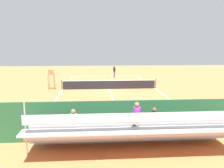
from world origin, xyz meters
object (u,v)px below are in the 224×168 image
bleacher_stand (130,131)px  courtside_bench (153,123)px  tennis_ball_near (112,79)px  umpire_chair (51,77)px  tennis_player (114,70)px  equipment_bag (115,132)px  tennis_net (109,84)px  tennis_racket (106,77)px

bleacher_stand → courtside_bench: size_ratio=5.03×
bleacher_stand → tennis_ball_near: bearing=-92.3°
umpire_chair → tennis_player: size_ratio=1.11×
bleacher_stand → equipment_bag: bleacher_stand is taller
umpire_chair → bleacher_stand: bearing=111.7°
courtside_bench → equipment_bag: 2.09m
equipment_bag → tennis_ball_near: size_ratio=13.64×
tennis_net → tennis_ball_near: (-0.87, -7.40, -0.47)m
courtside_bench → equipment_bag: size_ratio=2.00×
tennis_net → tennis_ball_near: 7.47m
bleacher_stand → umpire_chair: bleacher_stand is taller
courtside_bench → tennis_player: 22.91m
tennis_racket → equipment_bag: bearing=88.3°
tennis_net → tennis_player: (-1.35, -9.63, 0.51)m
courtside_bench → tennis_ball_near: courtside_bench is taller
tennis_player → umpire_chair: bearing=51.4°
tennis_ball_near → umpire_chair: bearing=45.7°
umpire_chair → tennis_player: (-7.55, -9.46, -0.30)m
umpire_chair → tennis_racket: bearing=-124.0°
courtside_bench → equipment_bag: courtside_bench is taller
courtside_bench → tennis_player: bearing=-89.6°
tennis_net → tennis_ball_near: bearing=-96.7°
umpire_chair → equipment_bag: (-5.66, 13.57, -1.13)m
umpire_chair → courtside_bench: (-7.70, 13.44, -0.76)m
bleacher_stand → courtside_bench: (-1.55, -2.05, -0.36)m
tennis_net → tennis_ball_near: tennis_net is taller
tennis_racket → bleacher_stand: bearing=89.6°
tennis_net → equipment_bag: (0.54, 13.40, -0.32)m
tennis_net → bleacher_stand: bearing=89.8°
bleacher_stand → tennis_racket: (-0.17, -24.87, -0.90)m
bleacher_stand → tennis_ball_near: size_ratio=137.27×
umpire_chair → courtside_bench: size_ratio=1.19×
bleacher_stand → tennis_racket: bearing=-90.4°
bleacher_stand → umpire_chair: size_ratio=4.23×
tennis_player → tennis_ball_near: 2.48m
tennis_player → tennis_ball_near: tennis_player is taller
bleacher_stand → umpire_chair: bearing=-68.3°
tennis_racket → tennis_net: bearing=89.2°
bleacher_stand → tennis_ball_near: (-0.92, -22.72, -0.89)m
courtside_bench → tennis_player: tennis_player is taller
tennis_net → courtside_bench: 13.36m
bleacher_stand → tennis_player: (-1.40, -24.95, 0.10)m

